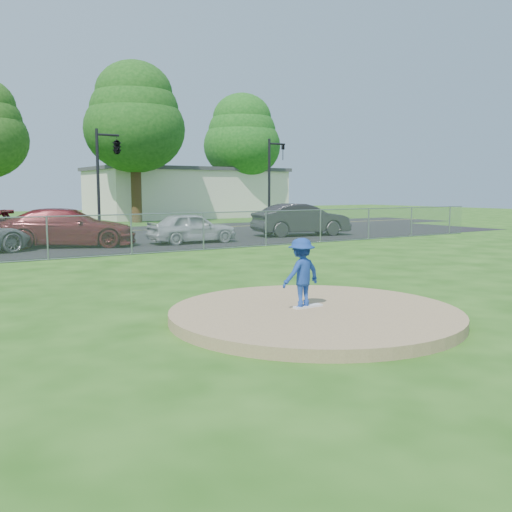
% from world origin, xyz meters
% --- Properties ---
extents(ground, '(120.00, 120.00, 0.00)m').
position_xyz_m(ground, '(0.00, 10.00, 0.00)').
color(ground, '#1E4E11').
rests_on(ground, ground).
extents(pitchers_mound, '(5.40, 5.40, 0.20)m').
position_xyz_m(pitchers_mound, '(0.00, 0.00, 0.10)').
color(pitchers_mound, '#957851').
rests_on(pitchers_mound, ground).
extents(pitching_rubber, '(0.60, 0.15, 0.04)m').
position_xyz_m(pitching_rubber, '(0.00, 0.20, 0.22)').
color(pitching_rubber, white).
rests_on(pitching_rubber, pitchers_mound).
extents(chain_link_fence, '(40.00, 0.06, 1.50)m').
position_xyz_m(chain_link_fence, '(0.00, 12.00, 0.75)').
color(chain_link_fence, gray).
rests_on(chain_link_fence, ground).
extents(parking_lot, '(50.00, 8.00, 0.01)m').
position_xyz_m(parking_lot, '(0.00, 16.50, 0.01)').
color(parking_lot, black).
rests_on(parking_lot, ground).
extents(street, '(60.00, 7.00, 0.01)m').
position_xyz_m(street, '(0.00, 24.00, 0.00)').
color(street, black).
rests_on(street, ground).
extents(commercial_building, '(16.40, 9.40, 4.30)m').
position_xyz_m(commercial_building, '(16.00, 38.00, 2.16)').
color(commercial_building, beige).
rests_on(commercial_building, ground).
extents(tree_right, '(7.28, 7.28, 11.63)m').
position_xyz_m(tree_right, '(9.00, 32.00, 7.65)').
color(tree_right, '#3A2815').
rests_on(tree_right, ground).
extents(tree_far_right, '(6.72, 6.72, 10.74)m').
position_xyz_m(tree_far_right, '(20.00, 35.00, 7.06)').
color(tree_far_right, '#3D2516').
rests_on(tree_far_right, ground).
extents(traffic_signal_center, '(1.42, 2.48, 5.60)m').
position_xyz_m(traffic_signal_center, '(3.97, 22.00, 4.61)').
color(traffic_signal_center, black).
rests_on(traffic_signal_center, ground).
extents(traffic_signal_right, '(1.28, 0.20, 5.60)m').
position_xyz_m(traffic_signal_right, '(14.24, 22.00, 3.36)').
color(traffic_signal_right, black).
rests_on(traffic_signal_right, ground).
extents(pitcher, '(0.90, 0.59, 1.32)m').
position_xyz_m(pitcher, '(-0.13, 0.24, 0.86)').
color(pitcher, navy).
rests_on(pitcher, pitchers_mound).
extents(parked_car_darkred, '(6.01, 4.37, 1.62)m').
position_xyz_m(parked_car_darkred, '(-0.12, 16.37, 0.82)').
color(parked_car_darkred, maroon).
rests_on(parked_car_darkred, parking_lot).
extents(parked_car_pearl, '(4.07, 1.75, 1.37)m').
position_xyz_m(parked_car_pearl, '(5.02, 15.04, 0.69)').
color(parked_car_pearl, silver).
rests_on(parked_car_pearl, parking_lot).
extents(parked_car_charcoal, '(5.32, 2.70, 1.67)m').
position_xyz_m(parked_car_charcoal, '(11.72, 15.67, 0.85)').
color(parked_car_charcoal, '#262629').
rests_on(parked_car_charcoal, parking_lot).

